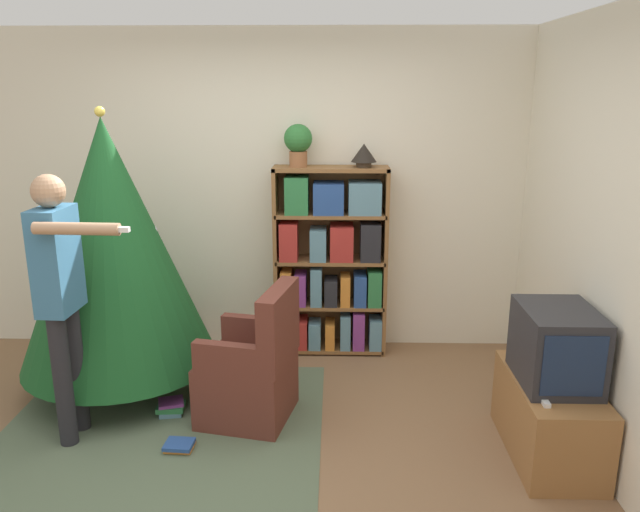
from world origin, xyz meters
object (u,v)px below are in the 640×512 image
television (557,346)px  standing_person (61,287)px  armchair (252,373)px  table_lamp (364,154)px  potted_plant (298,142)px  bookshelf (331,262)px  christmas_tree (112,245)px

television → standing_person: standing_person is taller
armchair → table_lamp: size_ratio=4.60×
standing_person → potted_plant: 2.06m
bookshelf → table_lamp: size_ratio=7.71×
television → table_lamp: 2.07m
armchair → potted_plant: (0.25, 1.12, 1.41)m
potted_plant → television: bearing=-43.7°
television → armchair: size_ratio=0.60×
potted_plant → standing_person: bearing=-134.2°
bookshelf → table_lamp: 0.91m
christmas_tree → standing_person: size_ratio=1.21×
bookshelf → christmas_tree: 1.71m
television → armchair: 1.90m
standing_person → table_lamp: table_lamp is taller
christmas_tree → potted_plant: bearing=29.9°
table_lamp → christmas_tree: bearing=-157.8°
armchair → standing_person: bearing=-64.5°
bookshelf → armchair: 1.30m
potted_plant → table_lamp: bearing=0.0°
christmas_tree → potted_plant: christmas_tree is taller
christmas_tree → television: bearing=-15.5°
standing_person → potted_plant: bearing=138.2°
bookshelf → armchair: bookshelf is taller
christmas_tree → table_lamp: 1.99m
potted_plant → table_lamp: size_ratio=1.64×
television → table_lamp: size_ratio=2.75×
christmas_tree → table_lamp: bearing=22.2°
standing_person → table_lamp: bearing=129.1°
television → table_lamp: table_lamp is taller
television → christmas_tree: size_ratio=0.27×
christmas_tree → standing_person: christmas_tree is taller
television → potted_plant: (-1.58, 1.51, 1.03)m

